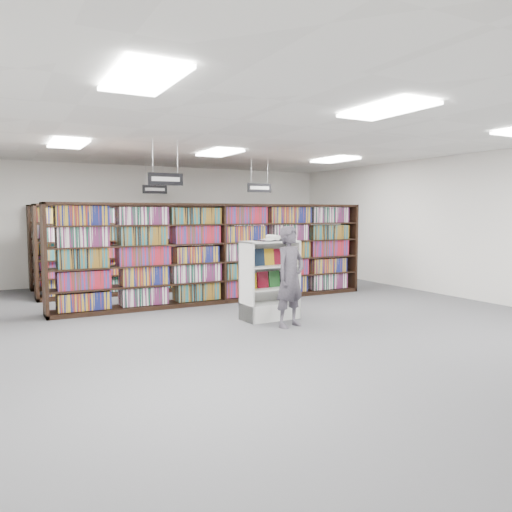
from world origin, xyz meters
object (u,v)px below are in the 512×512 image
endcap_display (269,292)px  open_book (273,239)px  shopper (290,277)px  bookshelf_row_near (220,253)px

endcap_display → open_book: (0.07, -0.04, 0.96)m
open_book → shopper: shopper is taller
bookshelf_row_near → open_book: size_ratio=10.73×
open_book → shopper: (-0.07, -0.68, -0.60)m
endcap_display → shopper: bearing=-92.1°
open_book → bookshelf_row_near: bearing=90.6°
open_book → endcap_display: bearing=145.4°
bookshelf_row_near → open_book: (0.15, -2.02, 0.39)m
bookshelf_row_near → endcap_display: bearing=-87.8°
shopper → endcap_display: bearing=72.9°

